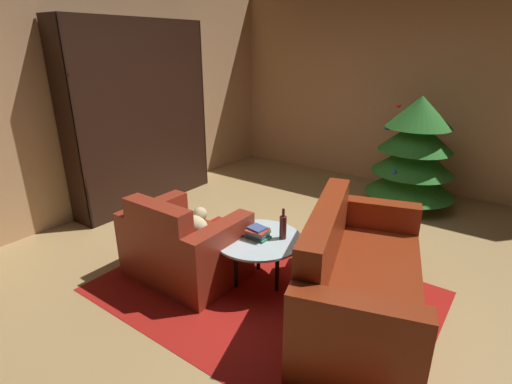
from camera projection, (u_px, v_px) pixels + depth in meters
name	position (u px, v px, depth m)	size (l,w,h in m)	color
ground_plane	(287.00, 265.00, 3.77)	(7.13, 7.13, 0.00)	#A78552
wall_back	(401.00, 89.00, 5.54)	(5.37, 0.06, 2.80)	tan
wall_left	(103.00, 97.00, 4.73)	(0.06, 6.06, 2.80)	tan
area_rug	(264.00, 291.00, 3.37)	(2.70, 1.91, 0.01)	#9E1812
bookshelf_unit	(149.00, 117.00, 5.02)	(0.38, 1.96, 2.29)	black
armchair_red	(184.00, 247.00, 3.52)	(1.00, 0.75, 0.79)	maroon
couch_red	(357.00, 281.00, 2.99)	(1.27, 1.87, 0.87)	maroon
coffee_table	(258.00, 242.00, 3.37)	(0.76, 0.76, 0.44)	black
book_stack_on_table	(258.00, 233.00, 3.34)	(0.21, 0.18, 0.10)	#358656
bottle_on_table	(283.00, 227.00, 3.31)	(0.06, 0.06, 0.27)	#551E19
decorated_tree	(414.00, 153.00, 4.92)	(1.11, 1.11, 1.42)	brown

